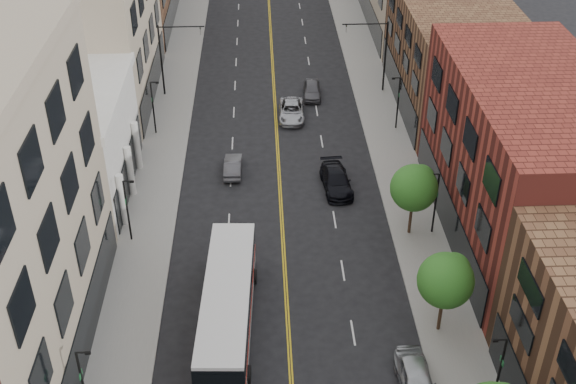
{
  "coord_description": "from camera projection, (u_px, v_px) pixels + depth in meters",
  "views": [
    {
      "loc": [
        -1.38,
        -18.18,
        31.99
      ],
      "look_at": [
        0.32,
        22.4,
        5.0
      ],
      "focal_mm": 45.0,
      "sensor_mm": 36.0,
      "label": 1
    }
  ],
  "objects": [
    {
      "name": "sidewalk_left",
      "position": [
        161.0,
        161.0,
        61.62
      ],
      "size": [
        4.0,
        110.0,
        0.15
      ],
      "primitive_type": "cube",
      "color": "gray",
      "rests_on": "ground"
    },
    {
      "name": "sidewalk_right",
      "position": [
        394.0,
        156.0,
        62.31
      ],
      "size": [
        4.0,
        110.0,
        0.15
      ],
      "primitive_type": "cube",
      "color": "gray",
      "rests_on": "ground"
    },
    {
      "name": "bldg_l_white",
      "position": [
        60.0,
        147.0,
        55.87
      ],
      "size": [
        10.0,
        14.0,
        8.0
      ],
      "primitive_type": "cube",
      "color": "silver",
      "rests_on": "ground"
    },
    {
      "name": "bldg_l_far_a",
      "position": [
        91.0,
        9.0,
        67.25
      ],
      "size": [
        10.0,
        20.0,
        18.0
      ],
      "primitive_type": "cube",
      "color": "tan",
      "rests_on": "ground"
    },
    {
      "name": "bldg_r_mid",
      "position": [
        526.0,
        162.0,
        50.13
      ],
      "size": [
        10.0,
        22.0,
        12.0
      ],
      "primitive_type": "cube",
      "color": "maroon",
      "rests_on": "ground"
    },
    {
      "name": "bldg_r_far_a",
      "position": [
        454.0,
        56.0,
        68.15
      ],
      "size": [
        10.0,
        20.0,
        10.0
      ],
      "primitive_type": "cube",
      "color": "brown",
      "rests_on": "ground"
    },
    {
      "name": "tree_r_2",
      "position": [
        447.0,
        279.0,
        42.63
      ],
      "size": [
        3.4,
        3.4,
        5.59
      ],
      "color": "black",
      "rests_on": "sidewalk_right"
    },
    {
      "name": "tree_r_3",
      "position": [
        415.0,
        186.0,
        50.96
      ],
      "size": [
        3.4,
        3.4,
        5.59
      ],
      "color": "black",
      "rests_on": "sidewalk_right"
    },
    {
      "name": "lamp_l_1",
      "position": [
        83.0,
        382.0,
        37.51
      ],
      "size": [
        0.81,
        0.55,
        5.05
      ],
      "color": "black",
      "rests_on": "sidewalk_left"
    },
    {
      "name": "lamp_l_2",
      "position": [
        128.0,
        207.0,
        50.83
      ],
      "size": [
        0.81,
        0.55,
        5.05
      ],
      "color": "black",
      "rests_on": "sidewalk_left"
    },
    {
      "name": "lamp_l_3",
      "position": [
        153.0,
        105.0,
        64.14
      ],
      "size": [
        0.81,
        0.55,
        5.05
      ],
      "color": "black",
      "rests_on": "sidewalk_left"
    },
    {
      "name": "lamp_r_1",
      "position": [
        499.0,
        369.0,
        38.28
      ],
      "size": [
        0.81,
        0.55,
        5.05
      ],
      "color": "black",
      "rests_on": "sidewalk_right"
    },
    {
      "name": "lamp_r_2",
      "position": [
        435.0,
        200.0,
        51.59
      ],
      "size": [
        0.81,
        0.55,
        5.05
      ],
      "color": "black",
      "rests_on": "sidewalk_right"
    },
    {
      "name": "lamp_r_3",
      "position": [
        398.0,
        100.0,
        64.91
      ],
      "size": [
        0.81,
        0.55,
        5.05
      ],
      "color": "black",
      "rests_on": "sidewalk_right"
    },
    {
      "name": "signal_mast_left",
      "position": [
        168.0,
        52.0,
        69.9
      ],
      "size": [
        4.49,
        0.18,
        7.2
      ],
      "color": "black",
      "rests_on": "sidewalk_left"
    },
    {
      "name": "signal_mast_right",
      "position": [
        378.0,
        48.0,
        70.61
      ],
      "size": [
        4.49,
        0.18,
        7.2
      ],
      "color": "black",
      "rests_on": "sidewalk_right"
    },
    {
      "name": "city_bus",
      "position": [
        228.0,
        304.0,
        43.99
      ],
      "size": [
        3.57,
        13.08,
        3.33
      ],
      "rotation": [
        0.0,
        0.0,
        -0.05
      ],
      "color": "silver",
      "rests_on": "ground"
    },
    {
      "name": "car_parked_far",
      "position": [
        416.0,
        380.0,
        40.44
      ],
      "size": [
        2.07,
        4.84,
        1.63
      ],
      "primitive_type": "imported",
      "rotation": [
        0.0,
        0.0,
        0.03
      ],
      "color": "#B2B5BA",
      "rests_on": "ground"
    },
    {
      "name": "car_lane_behind",
      "position": [
        233.0,
        166.0,
        59.87
      ],
      "size": [
        1.46,
        4.04,
        1.32
      ],
      "primitive_type": "imported",
      "rotation": [
        0.0,
        0.0,
        3.13
      ],
      "color": "#48484D",
      "rests_on": "ground"
    },
    {
      "name": "car_lane_a",
      "position": [
        336.0,
        180.0,
        57.82
      ],
      "size": [
        2.56,
        5.42,
        1.53
      ],
      "primitive_type": "imported",
      "rotation": [
        0.0,
        0.0,
        0.08
      ],
      "color": "black",
      "rests_on": "ground"
    },
    {
      "name": "car_lane_b",
      "position": [
        292.0,
        111.0,
        68.05
      ],
      "size": [
        2.57,
        5.25,
        1.44
      ],
      "primitive_type": "imported",
      "rotation": [
        0.0,
        0.0,
        -0.04
      ],
      "color": "#AAACB2",
      "rests_on": "ground"
    },
    {
      "name": "car_lane_c",
      "position": [
        312.0,
        90.0,
        71.78
      ],
      "size": [
        1.95,
        4.36,
        1.46
      ],
      "primitive_type": "imported",
      "rotation": [
        0.0,
        0.0,
        -0.05
      ],
      "color": "#4E4D52",
      "rests_on": "ground"
    }
  ]
}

